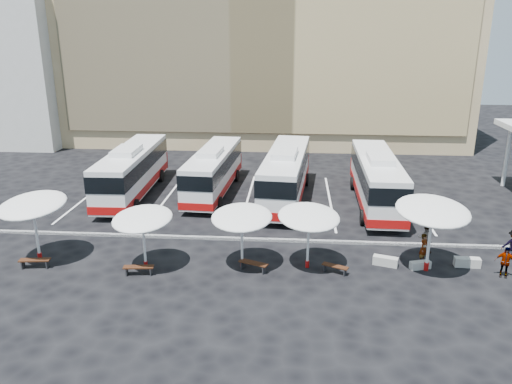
# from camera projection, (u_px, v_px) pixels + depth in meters

# --- Properties ---
(ground) EXTENTS (120.00, 120.00, 0.00)m
(ground) POSITION_uv_depth(u_px,v_px,m) (235.00, 243.00, 29.02)
(ground) COLOR black
(ground) RESTS_ON ground
(sandstone_building) EXTENTS (42.00, 18.25, 29.60)m
(sandstone_building) POSITION_uv_depth(u_px,v_px,m) (267.00, 23.00, 55.34)
(sandstone_building) COLOR tan
(sandstone_building) RESTS_ON ground
(apartment_block) EXTENTS (14.00, 14.00, 18.00)m
(apartment_block) POSITION_uv_depth(u_px,v_px,m) (12.00, 57.00, 54.89)
(apartment_block) COLOR beige
(apartment_block) RESTS_ON ground
(curb_divider) EXTENTS (34.00, 0.25, 0.15)m
(curb_divider) POSITION_uv_depth(u_px,v_px,m) (236.00, 239.00, 29.47)
(curb_divider) COLOR black
(curb_divider) RESTS_ON ground
(bay_lines) EXTENTS (24.15, 12.00, 0.01)m
(bay_lines) POSITION_uv_depth(u_px,v_px,m) (248.00, 199.00, 36.60)
(bay_lines) COLOR white
(bay_lines) RESTS_ON ground
(bus_0) EXTENTS (3.06, 12.11, 3.82)m
(bus_0) POSITION_uv_depth(u_px,v_px,m) (132.00, 170.00, 37.05)
(bus_0) COLOR silver
(bus_0) RESTS_ON ground
(bus_1) EXTENTS (3.10, 11.39, 3.58)m
(bus_1) POSITION_uv_depth(u_px,v_px,m) (214.00, 169.00, 37.59)
(bus_1) COLOR silver
(bus_1) RESTS_ON ground
(bus_2) EXTENTS (3.64, 12.49, 3.91)m
(bus_2) POSITION_uv_depth(u_px,v_px,m) (286.00, 173.00, 36.05)
(bus_2) COLOR silver
(bus_2) RESTS_ON ground
(bus_3) EXTENTS (3.00, 12.11, 3.83)m
(bus_3) POSITION_uv_depth(u_px,v_px,m) (376.00, 178.00, 34.87)
(bus_3) COLOR silver
(bus_3) RESTS_ON ground
(sunshade_0) EXTENTS (4.55, 4.58, 3.67)m
(sunshade_0) POSITION_uv_depth(u_px,v_px,m) (32.00, 205.00, 25.96)
(sunshade_0) COLOR silver
(sunshade_0) RESTS_ON ground
(sunshade_1) EXTENTS (3.71, 3.74, 3.21)m
(sunshade_1) POSITION_uv_depth(u_px,v_px,m) (142.00, 219.00, 25.20)
(sunshade_1) COLOR silver
(sunshade_1) RESTS_ON ground
(sunshade_2) EXTENTS (3.39, 3.42, 3.26)m
(sunshade_2) POSITION_uv_depth(u_px,v_px,m) (242.00, 217.00, 25.27)
(sunshade_2) COLOR silver
(sunshade_2) RESTS_ON ground
(sunshade_3) EXTENTS (3.99, 4.02, 3.30)m
(sunshade_3) POSITION_uv_depth(u_px,v_px,m) (309.00, 217.00, 25.23)
(sunshade_3) COLOR silver
(sunshade_3) RESTS_ON ground
(sunshade_4) EXTENTS (4.46, 4.49, 3.83)m
(sunshade_4) POSITION_uv_depth(u_px,v_px,m) (433.00, 211.00, 24.76)
(sunshade_4) COLOR silver
(sunshade_4) RESTS_ON ground
(wood_bench_0) EXTENTS (1.61, 0.62, 0.48)m
(wood_bench_0) POSITION_uv_depth(u_px,v_px,m) (35.00, 261.00, 25.91)
(wood_bench_0) COLOR black
(wood_bench_0) RESTS_ON ground
(wood_bench_1) EXTENTS (1.56, 0.57, 0.47)m
(wood_bench_1) POSITION_uv_depth(u_px,v_px,m) (139.00, 268.00, 25.18)
(wood_bench_1) COLOR black
(wood_bench_1) RESTS_ON ground
(wood_bench_2) EXTENTS (1.59, 0.96, 0.47)m
(wood_bench_2) POSITION_uv_depth(u_px,v_px,m) (253.00, 264.00, 25.59)
(wood_bench_2) COLOR black
(wood_bench_2) RESTS_ON ground
(wood_bench_3) EXTENTS (1.37, 0.89, 0.41)m
(wood_bench_3) POSITION_uv_depth(u_px,v_px,m) (335.00, 267.00, 25.38)
(wood_bench_3) COLOR black
(wood_bench_3) RESTS_ON ground
(conc_bench_0) EXTENTS (1.34, 0.80, 0.48)m
(conc_bench_0) POSITION_uv_depth(u_px,v_px,m) (385.00, 261.00, 26.24)
(conc_bench_0) COLOR #999994
(conc_bench_0) RESTS_ON ground
(conc_bench_1) EXTENTS (1.14, 0.65, 0.41)m
(conc_bench_1) POSITION_uv_depth(u_px,v_px,m) (420.00, 265.00, 25.87)
(conc_bench_1) COLOR #999994
(conc_bench_1) RESTS_ON ground
(conc_bench_2) EXTENTS (1.32, 0.49, 0.49)m
(conc_bench_2) POSITION_uv_depth(u_px,v_px,m) (467.00, 262.00, 26.10)
(conc_bench_2) COLOR #999994
(conc_bench_2) RESTS_ON ground
(passenger_0) EXTENTS (0.67, 0.69, 1.60)m
(passenger_0) POSITION_uv_depth(u_px,v_px,m) (424.00, 248.00, 26.46)
(passenger_0) COLOR black
(passenger_0) RESTS_ON ground
(passenger_1) EXTENTS (0.93, 0.80, 1.65)m
(passenger_1) POSITION_uv_depth(u_px,v_px,m) (426.00, 239.00, 27.60)
(passenger_1) COLOR black
(passenger_1) RESTS_ON ground
(passenger_2) EXTENTS (1.03, 0.68, 1.62)m
(passenger_2) POSITION_uv_depth(u_px,v_px,m) (505.00, 262.00, 24.83)
(passenger_2) COLOR black
(passenger_2) RESTS_ON ground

